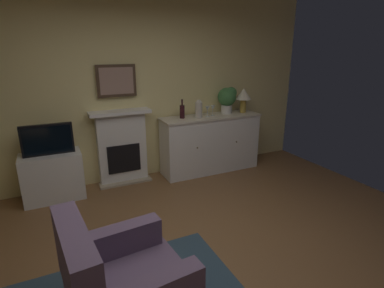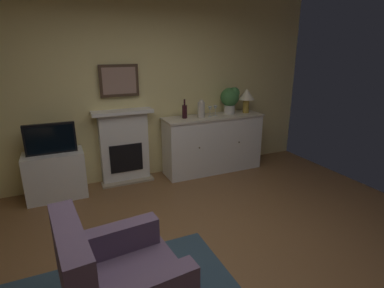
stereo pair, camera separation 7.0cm
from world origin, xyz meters
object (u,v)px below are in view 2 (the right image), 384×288
Objects in this scene: fireplace_unit at (124,146)px; wine_bottle at (185,111)px; potted_plant_small at (230,98)px; sideboard_cabinet at (213,143)px; vase_decorative at (201,109)px; framed_picture at (119,81)px; tv_set at (50,139)px; armchair at (118,286)px; table_lamp at (247,96)px; wine_glass_center at (215,108)px; tv_cabinet at (56,175)px; wine_glass_left at (210,109)px.

wine_bottle reaches higher than fireplace_unit.
fireplace_unit is 1.85m from potted_plant_small.
sideboard_cabinet is 0.65m from vase_decorative.
tv_set is (-0.97, -0.23, -0.67)m from framed_picture.
armchair is (-1.53, -2.44, -0.65)m from wine_bottle.
wine_glass_center is at bearing -179.41° from table_lamp.
vase_decorative is at bearing -170.49° from potted_plant_small.
potted_plant_small reaches higher than wine_bottle.
tv_cabinet is 0.52m from tv_set.
sideboard_cabinet is (1.40, -0.18, -0.09)m from fireplace_unit.
wine_bottle reaches higher than tv_set.
framed_picture is at bearing 173.68° from table_lamp.
wine_glass_center is (0.11, 0.03, 0.00)m from wine_glass_left.
wine_glass_left is 0.27× the size of tv_set.
armchair is (0.37, -2.42, 0.06)m from tv_cabinet.
table_lamp is 0.93× the size of potted_plant_small.
wine_glass_center is at bearing -7.30° from fireplace_unit.
vase_decorative is at bearing -170.73° from wine_glass_center.
potted_plant_small reaches higher than fireplace_unit.
armchair is (-2.01, -2.40, -0.08)m from sideboard_cabinet.
wine_glass_center is at bearing -4.69° from wine_bottle.
wine_bottle is 0.67× the size of potted_plant_small.
tv_cabinet is 2.45m from armchair.
wine_bottle is at bearing 1.34° from tv_set.
armchair is at bearing -129.89° from sideboard_cabinet.
framed_picture is 2.04m from table_lamp.
tv_cabinet is (-2.13, 0.07, -0.75)m from vase_decorative.
wine_glass_left is 0.44m from potted_plant_small.
potted_plant_small is (1.73, -0.18, -0.33)m from framed_picture.
wine_bottle reaches higher than wine_glass_center.
table_lamp reaches higher than armchair.
fireplace_unit reaches higher than sideboard_cabinet.
vase_decorative is (1.16, -0.23, 0.51)m from fireplace_unit.
table_lamp is 2.42× the size of wine_glass_left.
potted_plant_small is at bearing 1.13° from tv_set.
wine_bottle is 0.26m from vase_decorative.
armchair is at bearing -81.31° from tv_set.
tv_cabinet is at bearing 179.50° from wine_glass_center.
table_lamp reaches higher than tv_set.
tv_set is 2.46m from armchair.
framed_picture is at bearing 174.15° from potted_plant_small.
potted_plant_small is (1.73, -0.13, 0.63)m from fireplace_unit.
sideboard_cabinet is at bearing -180.00° from table_lamp.
potted_plant_small reaches higher than sideboard_cabinet.
framed_picture reaches higher than table_lamp.
wine_bottle is 1.76× the size of wine_glass_left.
fireplace_unit is 1.02m from tv_cabinet.
tv_cabinet is at bearing -170.55° from fireplace_unit.
vase_decorative is 0.31× the size of armchair.
vase_decorative is (-0.85, -0.05, -0.14)m from table_lamp.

